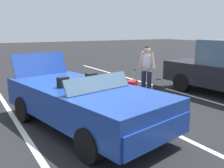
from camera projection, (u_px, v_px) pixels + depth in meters
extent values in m
plane|color=black|center=(84.00, 127.00, 5.56)|extent=(80.00, 80.00, 0.00)
cube|color=silver|center=(28.00, 140.00, 4.94)|extent=(18.00, 0.12, 0.01)
cube|color=silver|center=(137.00, 116.00, 6.31)|extent=(18.00, 0.12, 0.01)
cube|color=silver|center=(207.00, 100.00, 7.67)|extent=(18.00, 0.12, 0.01)
cube|color=navy|center=(84.00, 101.00, 5.43)|extent=(4.36, 2.51, 0.64)
cube|color=navy|center=(131.00, 123.00, 4.42)|extent=(1.61, 1.89, 0.38)
cube|color=slate|center=(98.00, 83.00, 4.96)|extent=(0.47, 1.56, 0.31)
cube|color=black|center=(91.00, 78.00, 5.73)|extent=(0.20, 0.25, 0.22)
cube|color=black|center=(63.00, 82.00, 5.25)|extent=(0.20, 0.25, 0.22)
cube|color=navy|center=(41.00, 64.00, 6.71)|extent=(0.55, 1.52, 0.60)
cylinder|color=black|center=(153.00, 121.00, 5.11)|extent=(0.63, 0.33, 0.60)
cylinder|color=black|center=(89.00, 145.00, 4.05)|extent=(0.63, 0.33, 0.60)
cylinder|color=black|center=(81.00, 97.00, 6.95)|extent=(0.63, 0.33, 0.60)
cylinder|color=black|center=(24.00, 109.00, 5.89)|extent=(0.63, 0.33, 0.60)
cube|color=black|center=(100.00, 85.00, 8.11)|extent=(0.55, 0.44, 0.74)
cube|color=black|center=(97.00, 88.00, 8.00)|extent=(0.36, 0.16, 0.41)
sphere|color=black|center=(106.00, 96.00, 8.17)|extent=(0.04, 0.04, 0.04)
sphere|color=black|center=(99.00, 94.00, 8.36)|extent=(0.04, 0.04, 0.04)
cube|color=red|center=(132.00, 91.00, 7.61)|extent=(0.44, 0.46, 0.62)
cylinder|color=gray|center=(134.00, 76.00, 7.39)|extent=(0.03, 0.03, 0.33)
cylinder|color=gray|center=(135.00, 75.00, 7.59)|extent=(0.03, 0.03, 0.33)
cylinder|color=black|center=(135.00, 70.00, 7.46)|extent=(0.16, 0.19, 0.03)
sphere|color=black|center=(134.00, 101.00, 7.52)|extent=(0.04, 0.04, 0.04)
sphere|color=black|center=(136.00, 99.00, 7.77)|extent=(0.04, 0.04, 0.04)
cube|color=black|center=(159.00, 93.00, 7.59)|extent=(0.38, 0.28, 0.50)
cube|color=black|center=(161.00, 93.00, 7.67)|extent=(0.27, 0.08, 0.28)
cylinder|color=gray|center=(156.00, 82.00, 7.54)|extent=(0.02, 0.02, 0.18)
cylinder|color=gray|center=(161.00, 83.00, 7.41)|extent=(0.02, 0.02, 0.18)
cylinder|color=black|center=(158.00, 79.00, 7.46)|extent=(0.19, 0.07, 0.03)
sphere|color=black|center=(154.00, 100.00, 7.67)|extent=(0.04, 0.04, 0.04)
sphere|color=black|center=(160.00, 101.00, 7.50)|extent=(0.04, 0.04, 0.04)
cylinder|color=#1E2338|center=(149.00, 84.00, 8.07)|extent=(0.20, 0.20, 0.82)
cylinder|color=#1E2338|center=(144.00, 83.00, 8.18)|extent=(0.20, 0.20, 0.82)
ellipsoid|color=silver|center=(147.00, 62.00, 7.97)|extent=(0.38, 0.33, 0.60)
sphere|color=beige|center=(147.00, 50.00, 7.89)|extent=(0.21, 0.21, 0.21)
sphere|color=#472D19|center=(147.00, 48.00, 7.88)|extent=(0.18, 0.18, 0.18)
cylinder|color=beige|center=(153.00, 60.00, 7.85)|extent=(0.21, 0.16, 0.53)
cylinder|color=beige|center=(141.00, 60.00, 8.07)|extent=(0.21, 0.16, 0.53)
cylinder|color=black|center=(182.00, 83.00, 8.73)|extent=(0.65, 0.26, 0.64)
cylinder|color=black|center=(211.00, 78.00, 9.64)|extent=(0.65, 0.26, 0.64)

